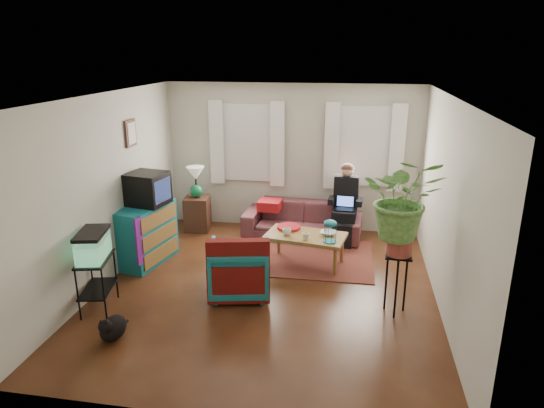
% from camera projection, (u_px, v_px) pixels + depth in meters
% --- Properties ---
extents(floor, '(4.50, 5.00, 0.01)m').
position_uv_depth(floor, '(267.00, 289.00, 6.68)').
color(floor, '#4F2B14').
rests_on(floor, ground).
extents(ceiling, '(4.50, 5.00, 0.01)m').
position_uv_depth(ceiling, '(266.00, 97.00, 5.88)').
color(ceiling, white).
rests_on(ceiling, wall_back).
extents(wall_back, '(4.50, 0.01, 2.60)m').
position_uv_depth(wall_back, '(292.00, 158.00, 8.62)').
color(wall_back, silver).
rests_on(wall_back, floor).
extents(wall_front, '(4.50, 0.01, 2.60)m').
position_uv_depth(wall_front, '(212.00, 288.00, 3.93)').
color(wall_front, silver).
rests_on(wall_front, floor).
extents(wall_left, '(0.01, 5.00, 2.60)m').
position_uv_depth(wall_left, '(106.00, 190.00, 6.64)').
color(wall_left, silver).
rests_on(wall_left, floor).
extents(wall_right, '(0.01, 5.00, 2.60)m').
position_uv_depth(wall_right, '(448.00, 208.00, 5.92)').
color(wall_right, silver).
rests_on(wall_right, floor).
extents(window_left, '(1.08, 0.04, 1.38)m').
position_uv_depth(window_left, '(248.00, 143.00, 8.66)').
color(window_left, white).
rests_on(window_left, wall_back).
extents(window_right, '(1.08, 0.04, 1.38)m').
position_uv_depth(window_right, '(364.00, 146.00, 8.33)').
color(window_right, white).
rests_on(window_right, wall_back).
extents(curtains_left, '(1.36, 0.06, 1.50)m').
position_uv_depth(curtains_left, '(247.00, 144.00, 8.58)').
color(curtains_left, white).
rests_on(curtains_left, wall_back).
extents(curtains_right, '(1.36, 0.06, 1.50)m').
position_uv_depth(curtains_right, '(364.00, 147.00, 8.25)').
color(curtains_right, white).
rests_on(curtains_right, wall_back).
extents(picture_frame, '(0.04, 0.32, 0.40)m').
position_uv_depth(picture_frame, '(131.00, 133.00, 7.23)').
color(picture_frame, '#3D2616').
rests_on(picture_frame, wall_left).
extents(area_rug, '(2.02, 1.63, 0.01)m').
position_uv_depth(area_rug, '(308.00, 257.00, 7.67)').
color(area_rug, maroon).
rests_on(area_rug, floor).
extents(sofa, '(2.07, 0.93, 0.79)m').
position_uv_depth(sofa, '(302.00, 215.00, 8.44)').
color(sofa, brown).
rests_on(sofa, floor).
extents(seated_person, '(0.55, 0.65, 1.21)m').
position_uv_depth(seated_person, '(345.00, 206.00, 8.21)').
color(seated_person, black).
rests_on(seated_person, sofa).
extents(side_table, '(0.47, 0.47, 0.62)m').
position_uv_depth(side_table, '(197.00, 214.00, 8.76)').
color(side_table, '#3C2C16').
rests_on(side_table, floor).
extents(table_lamp, '(0.35, 0.35, 0.57)m').
position_uv_depth(table_lamp, '(196.00, 183.00, 8.58)').
color(table_lamp, white).
rests_on(table_lamp, side_table).
extents(dresser, '(0.70, 1.09, 0.91)m').
position_uv_depth(dresser, '(146.00, 234.00, 7.40)').
color(dresser, '#104D63').
rests_on(dresser, floor).
extents(crt_tv, '(0.65, 0.61, 0.49)m').
position_uv_depth(crt_tv, '(147.00, 188.00, 7.27)').
color(crt_tv, black).
rests_on(crt_tv, dresser).
extents(aquarium_stand, '(0.47, 0.68, 0.69)m').
position_uv_depth(aquarium_stand, '(98.00, 284.00, 6.07)').
color(aquarium_stand, black).
rests_on(aquarium_stand, floor).
extents(aquarium, '(0.42, 0.62, 0.36)m').
position_uv_depth(aquarium, '(93.00, 245.00, 5.90)').
color(aquarium, '#7FD899').
rests_on(aquarium, aquarium_stand).
extents(black_cat, '(0.27, 0.41, 0.34)m').
position_uv_depth(black_cat, '(113.00, 326.00, 5.47)').
color(black_cat, black).
rests_on(black_cat, floor).
extents(armchair, '(0.90, 0.87, 0.79)m').
position_uv_depth(armchair, '(239.00, 266.00, 6.44)').
color(armchair, '#104D61').
rests_on(armchair, floor).
extents(serape_throw, '(0.82, 0.34, 0.65)m').
position_uv_depth(serape_throw, '(238.00, 265.00, 6.09)').
color(serape_throw, '#9E0A0A').
rests_on(serape_throw, armchair).
extents(coffee_table, '(1.27, 0.83, 0.49)m').
position_uv_depth(coffee_table, '(305.00, 249.00, 7.36)').
color(coffee_table, brown).
rests_on(coffee_table, floor).
extents(cup_a, '(0.15, 0.15, 0.10)m').
position_uv_depth(cup_a, '(287.00, 232.00, 7.26)').
color(cup_a, white).
rests_on(cup_a, coffee_table).
extents(cup_b, '(0.12, 0.12, 0.10)m').
position_uv_depth(cup_b, '(306.00, 236.00, 7.08)').
color(cup_b, beige).
rests_on(cup_b, coffee_table).
extents(bowl, '(0.27, 0.27, 0.06)m').
position_uv_depth(bowl, '(328.00, 233.00, 7.27)').
color(bowl, white).
rests_on(bowl, coffee_table).
extents(snack_tray, '(0.42, 0.42, 0.04)m').
position_uv_depth(snack_tray, '(289.00, 227.00, 7.53)').
color(snack_tray, '#B21414').
rests_on(snack_tray, coffee_table).
extents(birdcage, '(0.22, 0.22, 0.34)m').
position_uv_depth(birdcage, '(330.00, 231.00, 6.96)').
color(birdcage, '#115B6B').
rests_on(birdcage, coffee_table).
extents(plant_stand, '(0.35, 0.35, 0.79)m').
position_uv_depth(plant_stand, '(396.00, 284.00, 5.96)').
color(plant_stand, black).
rests_on(plant_stand, floor).
extents(potted_plant, '(0.94, 0.83, 1.01)m').
position_uv_depth(potted_plant, '(402.00, 211.00, 5.67)').
color(potted_plant, '#599947').
rests_on(potted_plant, plant_stand).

